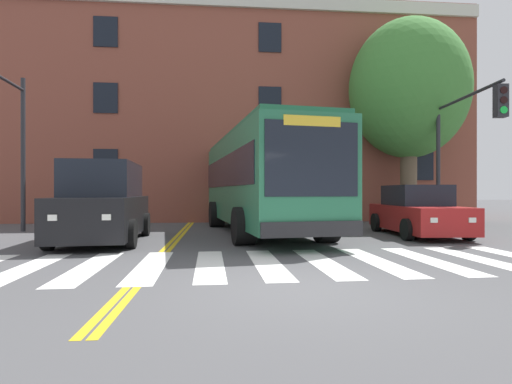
{
  "coord_description": "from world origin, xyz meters",
  "views": [
    {
      "loc": [
        -1.22,
        -6.03,
        1.47
      ],
      "look_at": [
        -0.0,
        7.35,
        1.45
      ],
      "focal_mm": 28.0,
      "sensor_mm": 36.0,
      "label": 1
    }
  ],
  "objects_px": {
    "traffic_light_far_corner": "(6,123)",
    "car_black_near_lane": "(104,204)",
    "street_tree_curbside_large": "(409,90)",
    "car_red_far_lane": "(417,212)",
    "city_bus": "(259,179)",
    "traffic_light_near_corner": "(462,133)"
  },
  "relations": [
    {
      "from": "traffic_light_far_corner",
      "to": "car_black_near_lane",
      "type": "bearing_deg",
      "value": -29.09
    },
    {
      "from": "street_tree_curbside_large",
      "to": "car_red_far_lane",
      "type": "bearing_deg",
      "value": -113.25
    },
    {
      "from": "car_black_near_lane",
      "to": "street_tree_curbside_large",
      "type": "relative_size",
      "value": 0.53
    },
    {
      "from": "car_red_far_lane",
      "to": "traffic_light_far_corner",
      "type": "bearing_deg",
      "value": 174.79
    },
    {
      "from": "city_bus",
      "to": "street_tree_curbside_large",
      "type": "xyz_separation_m",
      "value": [
        7.24,
        3.24,
        4.24
      ]
    },
    {
      "from": "city_bus",
      "to": "traffic_light_near_corner",
      "type": "xyz_separation_m",
      "value": [
        7.34,
        -0.64,
        1.67
      ]
    },
    {
      "from": "car_black_near_lane",
      "to": "car_red_far_lane",
      "type": "height_order",
      "value": "car_black_near_lane"
    },
    {
      "from": "car_black_near_lane",
      "to": "traffic_light_far_corner",
      "type": "bearing_deg",
      "value": 150.91
    },
    {
      "from": "city_bus",
      "to": "traffic_light_near_corner",
      "type": "height_order",
      "value": "traffic_light_near_corner"
    },
    {
      "from": "car_red_far_lane",
      "to": "traffic_light_far_corner",
      "type": "height_order",
      "value": "traffic_light_far_corner"
    },
    {
      "from": "traffic_light_far_corner",
      "to": "traffic_light_near_corner",
      "type": "bearing_deg",
      "value": -1.24
    },
    {
      "from": "car_black_near_lane",
      "to": "car_red_far_lane",
      "type": "xyz_separation_m",
      "value": [
        9.95,
        0.85,
        -0.32
      ]
    },
    {
      "from": "traffic_light_near_corner",
      "to": "street_tree_curbside_large",
      "type": "relative_size",
      "value": 0.55
    },
    {
      "from": "car_red_far_lane",
      "to": "street_tree_curbside_large",
      "type": "bearing_deg",
      "value": 66.75
    },
    {
      "from": "car_black_near_lane",
      "to": "street_tree_curbside_large",
      "type": "bearing_deg",
      "value": 25.13
    },
    {
      "from": "street_tree_curbside_large",
      "to": "city_bus",
      "type": "bearing_deg",
      "value": -155.89
    },
    {
      "from": "car_red_far_lane",
      "to": "traffic_light_far_corner",
      "type": "xyz_separation_m",
      "value": [
        -13.72,
        1.25,
        3.0
      ]
    },
    {
      "from": "car_red_far_lane",
      "to": "traffic_light_near_corner",
      "type": "relative_size",
      "value": 0.88
    },
    {
      "from": "car_black_near_lane",
      "to": "traffic_light_far_corner",
      "type": "xyz_separation_m",
      "value": [
        -3.77,
        2.1,
        2.68
      ]
    },
    {
      "from": "city_bus",
      "to": "car_black_near_lane",
      "type": "height_order",
      "value": "city_bus"
    },
    {
      "from": "car_black_near_lane",
      "to": "street_tree_curbside_large",
      "type": "distance_m",
      "value": 14.19
    },
    {
      "from": "car_red_far_lane",
      "to": "traffic_light_far_corner",
      "type": "distance_m",
      "value": 14.1
    }
  ]
}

